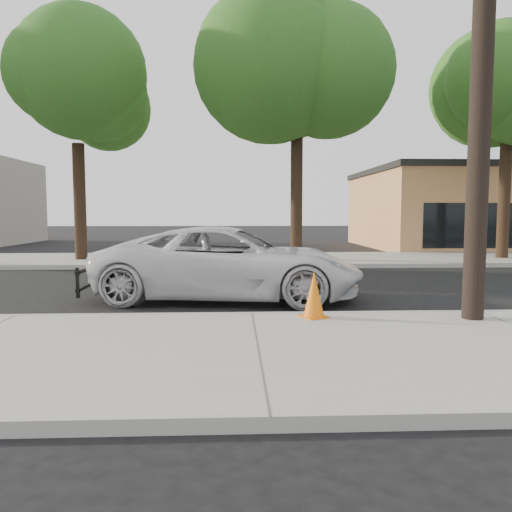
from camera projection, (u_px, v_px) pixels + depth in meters
name	position (u px, v px, depth m)	size (l,w,h in m)	color
ground	(248.00, 300.00, 10.71)	(120.00, 120.00, 0.00)	black
near_sidewalk	(258.00, 353.00, 6.43)	(90.00, 4.40, 0.15)	gray
far_sidewalk	(242.00, 260.00, 19.17)	(90.00, 5.00, 0.15)	gray
curb_near	(252.00, 317.00, 8.62)	(90.00, 0.12, 0.16)	#9E9B93
utility_pole	(483.00, 31.00, 7.78)	(1.40, 0.34, 9.00)	black
tree_b	(81.00, 94.00, 17.94)	(4.34, 4.20, 8.45)	black
tree_c	(304.00, 71.00, 17.81)	(4.96, 4.80, 9.55)	black
police_cruiser	(230.00, 263.00, 10.77)	(2.62, 5.68, 1.58)	silver
traffic_cone	(314.00, 295.00, 8.23)	(0.52, 0.52, 0.76)	orange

